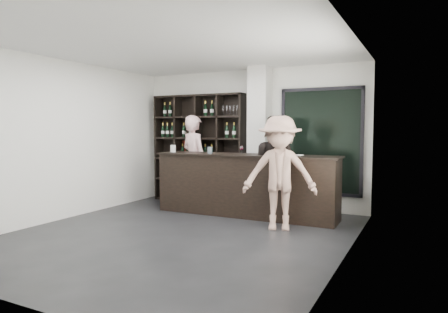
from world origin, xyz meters
The scene contains 12 objects.
floor centered at (0.00, 0.00, -0.01)m, with size 5.00×5.50×0.01m, color black.
wine_shelf centered at (-1.15, 2.57, 1.20)m, with size 2.20×0.35×2.40m, color black, non-canonical shape.
structural_column centered at (0.35, 2.47, 1.45)m, with size 0.40×0.40×2.90m, color silver.
glass_panel centered at (1.55, 2.69, 1.40)m, with size 1.60×0.08×2.10m.
tasting_counter centered at (0.35, 1.75, 0.59)m, with size 3.55×0.73×1.17m.
taster_pink centered at (-1.10, 2.28, 0.97)m, with size 0.71×0.46×1.94m, color beige.
taster_black centered at (0.87, 1.85, 0.94)m, with size 0.92×0.71×1.89m, color black.
customer centered at (1.27, 1.05, 0.93)m, with size 1.20×0.69×1.86m, color #957263.
wine_glass centered at (0.27, 1.76, 1.26)m, with size 0.07×0.07×0.18m, color white, non-canonical shape.
spit_cup centered at (-0.36, 1.66, 1.23)m, with size 0.10×0.10×0.13m, color #A3B8C6.
napkin_stack centered at (1.37, 1.85, 1.18)m, with size 0.11×0.11×0.02m, color white.
card_stand centered at (-1.23, 1.68, 1.24)m, with size 0.10×0.05×0.15m, color white.
Camera 1 is at (3.40, -5.12, 1.66)m, focal length 32.00 mm.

